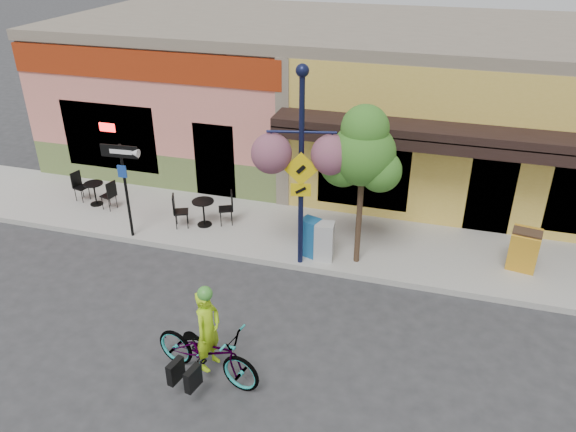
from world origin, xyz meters
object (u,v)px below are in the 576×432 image
at_px(one_way_sign, 126,192).
at_px(newspaper_box_blue, 310,237).
at_px(bicycle, 207,351).
at_px(lamp_post, 301,171).
at_px(building, 349,95).
at_px(cyclist_rider, 209,341).
at_px(street_tree, 361,187).
at_px(newspaper_box_grey, 324,241).

bearing_deg(one_way_sign, newspaper_box_blue, 1.08).
height_order(bicycle, one_way_sign, one_way_sign).
bearing_deg(bicycle, lamp_post, 2.45).
height_order(building, bicycle, building).
xyz_separation_m(cyclist_rider, one_way_sign, (-3.81, 3.85, 0.59)).
height_order(one_way_sign, street_tree, street_tree).
height_order(lamp_post, newspaper_box_blue, lamp_post).
xyz_separation_m(bicycle, newspaper_box_grey, (1.13, 4.16, 0.06)).
bearing_deg(one_way_sign, cyclist_rider, -49.38).
xyz_separation_m(building, bicycle, (-0.38, -10.70, -1.70)).
bearing_deg(street_tree, cyclist_rider, -113.20).
bearing_deg(cyclist_rider, one_way_sign, 56.36).
bearing_deg(lamp_post, one_way_sign, 167.17).
distance_m(building, bicycle, 10.84).
bearing_deg(bicycle, building, 9.70).
xyz_separation_m(bicycle, one_way_sign, (-3.76, 3.85, 0.82)).
bearing_deg(newspaper_box_blue, building, 111.62).
relative_size(newspaper_box_grey, street_tree, 0.24).
height_order(bicycle, street_tree, street_tree).
bearing_deg(newspaper_box_grey, street_tree, 3.53).
bearing_deg(building, one_way_sign, -121.10).
distance_m(cyclist_rider, newspaper_box_grey, 4.30).
xyz_separation_m(cyclist_rider, street_tree, (1.83, 4.28, 1.27)).
bearing_deg(building, lamp_post, -87.86).
distance_m(bicycle, one_way_sign, 5.44).
bearing_deg(one_way_sign, bicycle, -49.76).
bearing_deg(street_tree, building, 103.20).
height_order(cyclist_rider, newspaper_box_grey, cyclist_rider).
bearing_deg(newspaper_box_blue, cyclist_rider, -81.40).
bearing_deg(building, bicycle, -92.01).
xyz_separation_m(bicycle, newspaper_box_blue, (0.77, 4.26, 0.06)).
xyz_separation_m(lamp_post, street_tree, (1.25, 0.41, -0.40)).
distance_m(bicycle, newspaper_box_grey, 4.31).
height_order(cyclist_rider, lamp_post, lamp_post).
distance_m(one_way_sign, street_tree, 5.70).
bearing_deg(cyclist_rider, street_tree, -11.49).
xyz_separation_m(lamp_post, one_way_sign, (-4.39, -0.01, -1.07)).
relative_size(lamp_post, newspaper_box_blue, 4.92).
height_order(building, one_way_sign, building).
relative_size(building, lamp_post, 3.96).
xyz_separation_m(newspaper_box_blue, street_tree, (1.12, 0.02, 1.43)).
distance_m(bicycle, cyclist_rider, 0.23).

